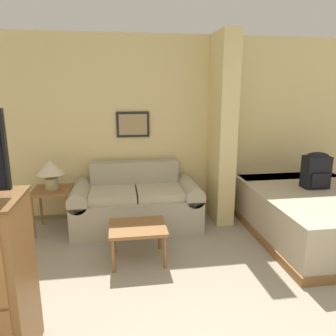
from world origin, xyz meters
The scene contains 8 objects.
wall_back centered at (0.00, 3.52, 1.29)m, with size 7.42×0.16×2.60m.
wall_partition_pillar centered at (1.04, 3.15, 1.30)m, with size 0.24×0.64×2.60m.
couch centered at (-0.18, 3.04, 0.33)m, with size 1.74×0.84×0.86m.
coffee_table centered at (-0.21, 2.09, 0.35)m, with size 0.62×0.52×0.40m.
side_table centered at (-1.28, 3.06, 0.49)m, with size 0.50×0.50×0.58m.
table_lamp centered at (-1.28, 3.06, 0.84)m, with size 0.37×0.37×0.39m.
bed centered at (2.13, 2.38, 0.30)m, with size 1.66×2.10×0.59m.
backpack centered at (2.16, 2.56, 0.84)m, with size 0.32×0.23×0.48m.
Camera 1 is at (-0.39, -1.25, 1.88)m, focal length 35.00 mm.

